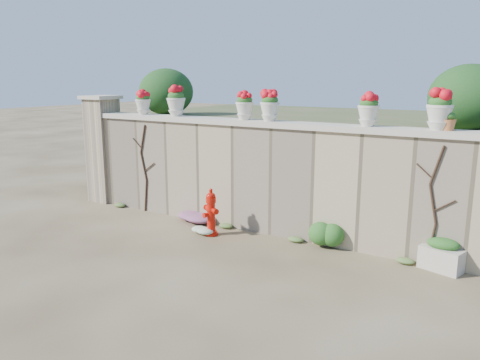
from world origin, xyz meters
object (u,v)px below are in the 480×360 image
Objects in this scene: planter_box at (442,255)px; urn_pot_0 at (143,102)px; terracotta_pot at (448,122)px; fire_hydrant at (211,212)px.

planter_box is 1.30× the size of urn_pot_0.
planter_box is 2.01m from terracotta_pot.
fire_hydrant is at bearing -168.43° from terracotta_pot.
urn_pot_0 is (-6.25, 0.25, 2.12)m from planter_box.
terracotta_pot is (3.80, 0.78, 1.78)m from fire_hydrant.
planter_box is at bearing -2.29° from urn_pot_0.
terracotta_pot is (-0.13, 0.25, 1.99)m from planter_box.
terracotta_pot is (6.12, -0.00, -0.13)m from urn_pot_0.
urn_pot_0 is (-2.32, 0.78, 1.91)m from fire_hydrant.
urn_pot_0 is at bearing 180.00° from terracotta_pot.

